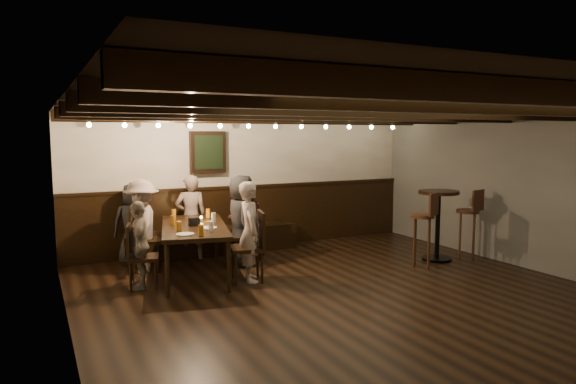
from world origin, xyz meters
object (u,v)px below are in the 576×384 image
chair_left_far (142,268)px  person_left_far (139,245)px  person_bench_right (247,220)px  person_right_far (250,232)px  chair_right_far (248,260)px  person_bench_centre (191,217)px  chair_left_near (145,251)px  person_left_near (142,225)px  person_right_near (241,220)px  person_bench_left (134,224)px  dining_table (194,229)px  chair_right_near (240,247)px  high_top_table (438,215)px  bar_stool_right (467,233)px  bar_stool_left (422,239)px

chair_left_far → person_left_far: (-0.03, 0.01, 0.33)m
person_bench_right → person_right_far: 1.36m
chair_right_far → person_bench_centre: bearing=25.7°
person_right_far → chair_left_near: bearing=58.5°
person_left_near → chair_right_far: bearing=58.5°
chair_right_far → person_left_far: 1.50m
chair_right_far → person_left_far: person_left_far is taller
chair_left_near → chair_right_far: chair_right_far is taller
person_right_near → person_bench_left: bearing=74.7°
chair_left_far → person_bench_right: 2.14m
dining_table → chair_left_near: size_ratio=2.22×
chair_right_far → person_bench_centre: (-0.35, 1.63, 0.40)m
person_bench_left → person_bench_centre: person_bench_centre is taller
chair_right_near → high_top_table: 3.25m
person_left_far → bar_stool_right: person_left_far is taller
person_right_far → person_left_far: bearing=90.0°
person_bench_left → person_right_near: size_ratio=0.91×
person_left_near → bar_stool_right: bearing=85.1°
bar_stool_right → chair_left_near: bearing=147.9°
dining_table → person_left_near: bearing=149.0°
person_bench_right → person_right_far: person_right_far is taller
person_bench_centre → person_left_near: size_ratio=1.01×
chair_right_far → person_right_near: bearing=-1.9°
person_bench_centre → chair_right_far: bearing=115.7°
person_bench_left → bar_stool_left: size_ratio=1.11×
dining_table → person_bench_centre: size_ratio=1.53×
chair_left_far → person_bench_left: bearing=-172.3°
person_left_far → bar_stool_left: person_left_far is taller
chair_right_near → person_right_far: bearing=-178.1°
bar_stool_right → person_left_far: bearing=157.9°
chair_left_near → person_bench_centre: 1.02m
person_bench_left → person_left_near: bearing=108.4°
dining_table → person_bench_right: person_bench_right is taller
person_bench_centre → person_left_far: 1.68m
person_left_far → bar_stool_right: 5.21m
person_right_near → bar_stool_right: 3.72m
person_right_far → bar_stool_right: 3.73m
person_bench_right → person_right_near: person_right_near is taller
dining_table → person_bench_right: size_ratio=1.69×
person_bench_right → dining_table: bearing=45.0°
chair_right_near → chair_left_near: bearing=90.0°
chair_right_far → bar_stool_left: bearing=-86.4°
dining_table → bar_stool_left: bearing=-4.5°
chair_right_near → person_bench_left: 1.72m
person_bench_centre → bar_stool_left: 3.73m
dining_table → high_top_table: 3.91m
chair_left_far → chair_right_near: 1.70m
person_bench_right → person_left_far: person_bench_right is taller
chair_left_far → person_right_near: size_ratio=0.61×
chair_left_far → person_right_far: 1.53m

